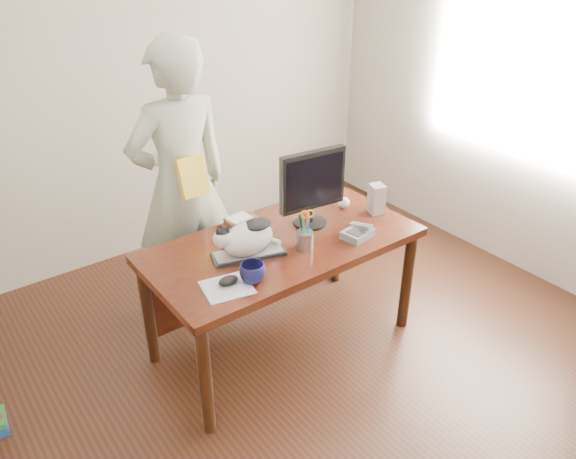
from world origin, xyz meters
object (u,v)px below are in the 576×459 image
at_px(pen_cup, 305,238).
at_px(speaker, 377,199).
at_px(coffee_mug, 252,273).
at_px(baseball, 344,203).
at_px(mouse, 228,281).
at_px(phone, 358,233).
at_px(cat, 246,238).
at_px(desk, 275,257).
at_px(book_stack, 241,223).
at_px(keyboard, 249,254).
at_px(person, 181,186).
at_px(calculator, 327,192).
at_px(monitor, 312,185).

relative_size(pen_cup, speaker, 1.29).
relative_size(coffee_mug, baseball, 1.80).
distance_m(speaker, baseball, 0.21).
height_order(mouse, phone, phone).
distance_m(cat, pen_cup, 0.34).
bearing_deg(speaker, cat, -165.58).
bearing_deg(desk, book_stack, 119.36).
distance_m(keyboard, person, 0.72).
relative_size(keyboard, mouse, 3.53).
distance_m(baseball, book_stack, 0.70).
bearing_deg(calculator, cat, 170.21).
relative_size(pen_cup, book_stack, 1.13).
relative_size(cat, pen_cup, 1.61).
height_order(pen_cup, phone, pen_cup).
bearing_deg(desk, monitor, -4.91).
relative_size(coffee_mug, calculator, 0.60).
height_order(pen_cup, calculator, pen_cup).
bearing_deg(speaker, monitor, -177.74).
relative_size(monitor, book_stack, 2.20).
height_order(desk, monitor, monitor).
distance_m(coffee_mug, book_stack, 0.58).
relative_size(speaker, book_stack, 0.88).
xyz_separation_m(mouse, person, (0.20, 0.88, 0.15)).
relative_size(cat, calculator, 1.77).
distance_m(pen_cup, baseball, 0.57).
bearing_deg(coffee_mug, person, 84.62).
bearing_deg(book_stack, baseball, -13.76).
distance_m(monitor, book_stack, 0.49).
xyz_separation_m(cat, person, (-0.02, 0.70, 0.06)).
xyz_separation_m(cat, calculator, (0.86, 0.32, -0.09)).
bearing_deg(pen_cup, coffee_mug, -166.71).
distance_m(coffee_mug, phone, 0.76).
height_order(mouse, book_stack, book_stack).
xyz_separation_m(monitor, pen_cup, (-0.21, -0.20, -0.20)).
bearing_deg(pen_cup, baseball, 25.40).
bearing_deg(book_stack, person, 112.60).
bearing_deg(phone, speaker, 19.18).
relative_size(phone, speaker, 1.04).
bearing_deg(pen_cup, calculator, 39.33).
bearing_deg(calculator, keyboard, 170.59).
bearing_deg(phone, keyboard, 152.62).
xyz_separation_m(cat, coffee_mug, (-0.11, -0.23, -0.06)).
distance_m(phone, baseball, 0.38).
xyz_separation_m(keyboard, mouse, (-0.24, -0.18, 0.01)).
bearing_deg(mouse, monitor, 29.74).
bearing_deg(speaker, coffee_mug, -153.00).
bearing_deg(desk, cat, -160.90).
distance_m(keyboard, speaker, 0.94).
distance_m(coffee_mug, person, 0.94).
bearing_deg(calculator, baseball, -129.81).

